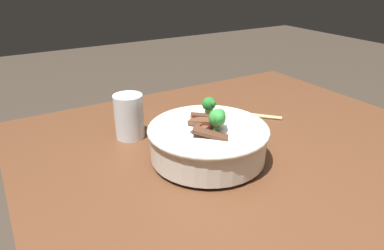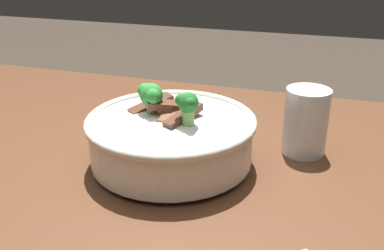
# 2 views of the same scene
# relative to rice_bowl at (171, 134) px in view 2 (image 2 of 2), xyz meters

# --- Properties ---
(dining_table) EXTENTS (1.20, 1.02, 0.76)m
(dining_table) POSITION_rel_rice_bowl_xyz_m (0.14, 0.11, -0.13)
(dining_table) COLOR #56331E
(dining_table) RESTS_ON ground
(rice_bowl) EXTENTS (0.26, 0.26, 0.13)m
(rice_bowl) POSITION_rel_rice_bowl_xyz_m (0.00, 0.00, 0.00)
(rice_bowl) COLOR silver
(rice_bowl) RESTS_ON dining_table
(drinking_glass) EXTENTS (0.07, 0.07, 0.11)m
(drinking_glass) POSITION_rel_rice_bowl_xyz_m (-0.19, -0.10, -0.00)
(drinking_glass) COLOR white
(drinking_glass) RESTS_ON dining_table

